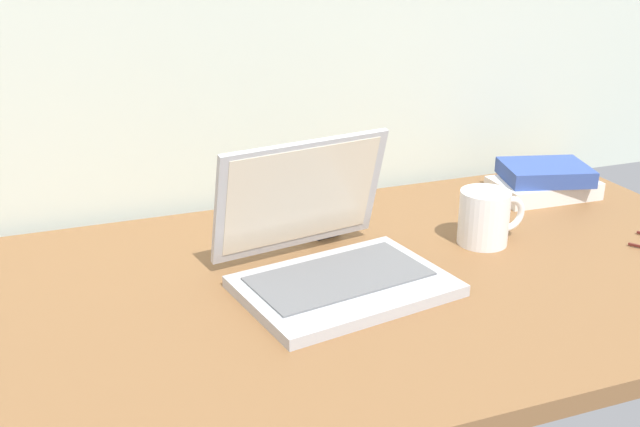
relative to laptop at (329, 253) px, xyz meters
The scene contains 5 objects.
desk 0.08m from the laptop, 164.57° to the right, with size 1.60×0.76×0.03m.
laptop is the anchor object (origin of this frame).
coffee_mug 0.31m from the laptop, ahead, with size 0.13×0.09×0.10m.
remote_control_near 0.24m from the laptop, 79.74° to the left, with size 0.08×0.17×0.02m.
book_stack 0.59m from the laptop, 20.21° to the left, with size 0.21×0.17×0.07m.
Camera 1 is at (-0.34, -0.97, 0.56)m, focal length 41.47 mm.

